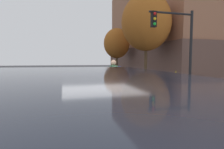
{
  "coord_description": "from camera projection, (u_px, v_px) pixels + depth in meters",
  "views": [
    {
      "loc": [
        -1.2,
        -5.88,
        1.66
      ],
      "look_at": [
        1.01,
        2.3,
        1.0
      ],
      "focal_mm": 29.04,
      "sensor_mm": 36.0,
      "label": 1
    }
  ],
  "objects": [
    {
      "name": "crosswalk_stripes",
      "position": [
        102.0,
        110.0,
        6.11
      ],
      "size": [
        8.39,
        4.09,
        0.01
      ],
      "color": "silver",
      "rests_on": "ground"
    },
    {
      "name": "traffic_light_near",
      "position": [
        177.0,
        37.0,
        9.13
      ],
      "size": [
        2.47,
        0.28,
        4.2
      ],
      "color": "black",
      "rests_on": "ground"
    },
    {
      "name": "corner_building",
      "position": [
        199.0,
        29.0,
        24.5
      ],
      "size": [
        19.54,
        19.82,
        11.85
      ],
      "color": "brown",
      "rests_on": "ground"
    },
    {
      "name": "street_tree_near",
      "position": [
        146.0,
        22.0,
        14.02
      ],
      "size": [
        3.84,
        3.84,
        6.82
      ],
      "color": "#4C3823",
      "rests_on": "ground"
    },
    {
      "name": "street_tree_mid",
      "position": [
        117.0,
        43.0,
        21.59
      ],
      "size": [
        3.09,
        3.09,
        5.49
      ],
      "color": "#4C3823",
      "rests_on": "ground"
    },
    {
      "name": "manhole_cover",
      "position": [
        153.0,
        122.0,
        4.84
      ],
      "size": [
        0.64,
        0.64,
        0.01
      ],
      "primitive_type": "cylinder",
      "color": "#473D1E",
      "rests_on": "ground"
    },
    {
      "name": "cyclist",
      "position": [
        113.0,
        81.0,
        7.37
      ],
      "size": [
        1.71,
        0.37,
        1.69
      ],
      "color": "black",
      "rests_on": "ground"
    },
    {
      "name": "fire_hydrant",
      "position": [
        177.0,
        76.0,
        13.5
      ],
      "size": [
        0.33,
        0.22,
        0.78
      ],
      "color": "gold",
      "rests_on": "sidewalk"
    },
    {
      "name": "ground_plane",
      "position": [
        101.0,
        110.0,
        6.1
      ],
      "size": [
        120.0,
        120.0,
        0.0
      ],
      "primitive_type": "plane",
      "color": "black"
    }
  ]
}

